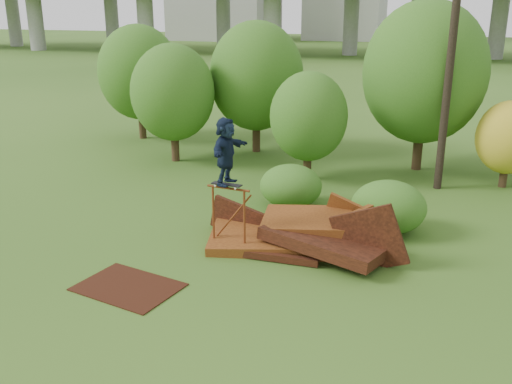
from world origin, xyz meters
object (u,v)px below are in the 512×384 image
(flat_plate, at_px, (128,287))
(utility_pole, at_px, (454,31))
(scrap_pile, at_px, (301,235))
(skater, at_px, (226,151))

(flat_plate, relative_size, utility_pole, 0.21)
(scrap_pile, xyz_separation_m, flat_plate, (-3.32, -3.64, -0.35))
(utility_pole, bearing_deg, scrap_pile, -116.93)
(flat_plate, bearing_deg, scrap_pile, 47.65)
(flat_plate, xyz_separation_m, utility_pole, (6.77, 10.43, 5.57))
(flat_plate, bearing_deg, utility_pole, 57.03)
(scrap_pile, xyz_separation_m, skater, (-1.86, -0.83, 2.44))
(skater, height_order, flat_plate, skater)
(skater, bearing_deg, flat_plate, 158.23)
(flat_plate, distance_m, utility_pole, 13.63)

